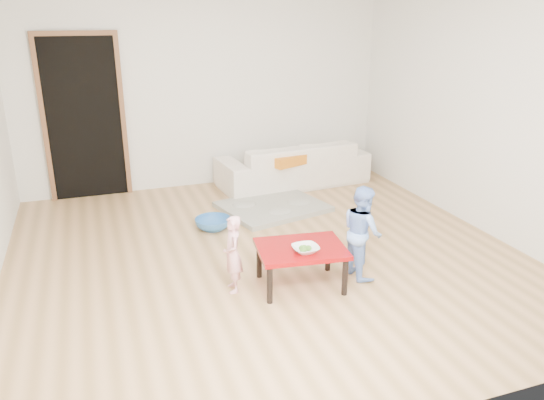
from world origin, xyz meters
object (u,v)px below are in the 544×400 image
child_blue (362,231)px  basin (213,224)px  bowl (306,249)px  child_pink (233,254)px  sofa (293,163)px  red_table (301,266)px

child_blue → basin: size_ratio=2.14×
bowl → child_pink: bearing=158.2°
sofa → basin: 1.92m
sofa → child_blue: child_blue is taller
bowl → child_pink: (-0.58, 0.23, -0.06)m
sofa → child_blue: (-0.41, -2.76, 0.13)m
basin → sofa: bearing=40.3°
bowl → basin: bearing=104.6°
red_table → child_pink: bearing=168.2°
sofa → red_table: size_ratio=2.74×
red_table → basin: bearing=105.8°
red_table → child_blue: size_ratio=0.88×
sofa → red_table: bearing=64.6°
child_blue → sofa: bearing=-7.9°
red_table → bowl: size_ratio=3.38×
red_table → child_pink: size_ratio=1.10×
bowl → child_pink: 0.63m
sofa → bowl: sofa is taller
child_pink → child_blue: bearing=89.4°
red_table → child_blue: (0.61, 0.02, 0.24)m
child_pink → child_blue: size_ratio=0.80×
sofa → child_pink: bearing=53.5°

